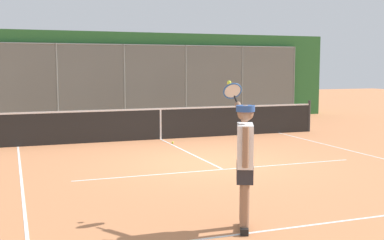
# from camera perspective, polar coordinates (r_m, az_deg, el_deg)

# --- Properties ---
(ground_plane) EXTENTS (60.00, 60.00, 0.00)m
(ground_plane) POSITION_cam_1_polar(r_m,az_deg,el_deg) (11.54, 1.95, -4.93)
(ground_plane) COLOR #C67A4C
(court_line_markings) EXTENTS (8.33, 8.68, 0.01)m
(court_line_markings) POSITION_cam_1_polar(r_m,az_deg,el_deg) (10.48, 4.41, -6.08)
(court_line_markings) COLOR white
(court_line_markings) RESTS_ON ground
(fence_backdrop) EXTENTS (18.62, 1.37, 3.60)m
(fence_backdrop) POSITION_cam_1_polar(r_m,az_deg,el_deg) (20.57, -8.21, 4.92)
(fence_backdrop) COLOR slate
(fence_backdrop) RESTS_ON ground
(tennis_net) EXTENTS (10.70, 0.09, 1.07)m
(tennis_net) POSITION_cam_1_polar(r_m,az_deg,el_deg) (15.15, -3.65, -0.38)
(tennis_net) COLOR #2D2D2D
(tennis_net) RESTS_ON ground
(tennis_player) EXTENTS (0.57, 1.39, 2.01)m
(tennis_player) POSITION_cam_1_polar(r_m,az_deg,el_deg) (6.74, 6.08, -4.22)
(tennis_player) COLOR black
(tennis_player) RESTS_ON ground
(tennis_ball_by_sideline) EXTENTS (0.07, 0.07, 0.07)m
(tennis_ball_by_sideline) POSITION_cam_1_polar(r_m,az_deg,el_deg) (14.32, -2.25, -2.61)
(tennis_ball_by_sideline) COLOR #C1D138
(tennis_ball_by_sideline) RESTS_ON ground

